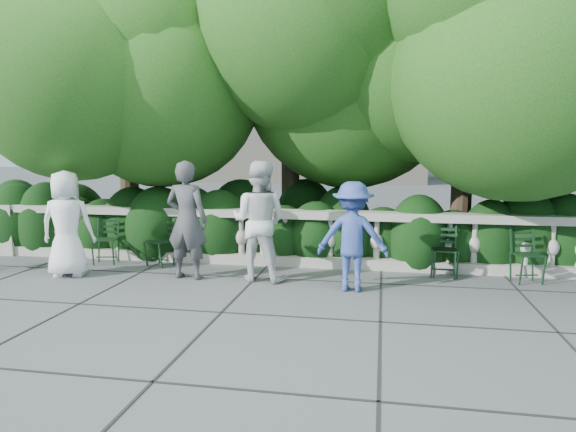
% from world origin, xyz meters
% --- Properties ---
extents(ground, '(90.00, 90.00, 0.00)m').
position_xyz_m(ground, '(0.00, 0.00, 0.00)').
color(ground, '#4E5156').
rests_on(ground, ground).
extents(balustrade, '(12.00, 0.44, 1.00)m').
position_xyz_m(balustrade, '(0.00, 1.80, 0.49)').
color(balustrade, '#9E998E').
rests_on(balustrade, ground).
extents(shrub_hedge, '(15.00, 2.60, 1.70)m').
position_xyz_m(shrub_hedge, '(0.00, 3.00, 0.00)').
color(shrub_hedge, black).
rests_on(shrub_hedge, ground).
extents(tree_canopy, '(15.04, 6.52, 6.78)m').
position_xyz_m(tree_canopy, '(0.69, 3.19, 3.96)').
color(tree_canopy, '#3F3023').
rests_on(tree_canopy, ground).
extents(chair_a, '(0.53, 0.56, 0.84)m').
position_xyz_m(chair_a, '(-3.40, 1.19, 0.00)').
color(chair_a, black).
rests_on(chair_a, ground).
extents(chair_c, '(0.58, 0.61, 0.84)m').
position_xyz_m(chair_c, '(-2.43, 1.21, 0.00)').
color(chair_c, black).
rests_on(chair_c, ground).
extents(chair_d, '(0.44, 0.48, 0.84)m').
position_xyz_m(chair_d, '(2.52, 1.32, 0.00)').
color(chair_d, black).
rests_on(chair_d, ground).
extents(chair_e, '(0.49, 0.52, 0.84)m').
position_xyz_m(chair_e, '(2.48, 1.29, 0.00)').
color(chair_e, black).
rests_on(chair_e, ground).
extents(chair_f, '(0.54, 0.57, 0.84)m').
position_xyz_m(chair_f, '(3.77, 1.15, 0.00)').
color(chair_f, black).
rests_on(chair_f, ground).
extents(person_businessman, '(0.94, 0.70, 1.73)m').
position_xyz_m(person_businessman, '(-3.54, 0.38, 0.87)').
color(person_businessman, white).
rests_on(person_businessman, ground).
extents(person_woman_grey, '(0.73, 0.52, 1.90)m').
position_xyz_m(person_woman_grey, '(-1.57, 0.60, 0.95)').
color(person_woman_grey, '#414246').
rests_on(person_woman_grey, ground).
extents(person_casual_man, '(1.00, 0.83, 1.90)m').
position_xyz_m(person_casual_man, '(-0.41, 0.71, 0.95)').
color(person_casual_man, silver).
rests_on(person_casual_man, ground).
extents(person_older_blue, '(1.06, 0.63, 1.61)m').
position_xyz_m(person_older_blue, '(1.08, 0.37, 0.80)').
color(person_older_blue, '#334A9A').
rests_on(person_older_blue, ground).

